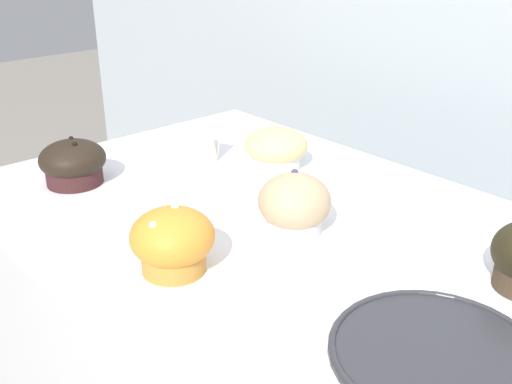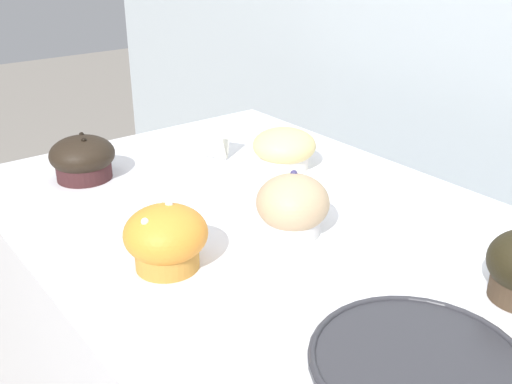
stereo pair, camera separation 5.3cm
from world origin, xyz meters
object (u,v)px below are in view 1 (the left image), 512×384
(muffin_back_left, at_px, (173,241))
(muffin_front_left, at_px, (276,148))
(muffin_back_right, at_px, (73,163))
(serving_plate, at_px, (437,353))
(muffin_front_center, at_px, (292,206))

(muffin_back_left, xyz_separation_m, muffin_front_left, (-0.17, 0.33, -0.01))
(muffin_back_left, height_order, muffin_front_left, muffin_back_left)
(muffin_back_right, bearing_deg, muffin_back_left, -5.51)
(muffin_back_left, bearing_deg, muffin_back_right, 174.49)
(muffin_front_left, bearing_deg, muffin_back_right, -119.60)
(serving_plate, bearing_deg, muffin_front_left, 154.46)
(muffin_front_center, relative_size, muffin_front_left, 0.91)
(muffin_front_center, xyz_separation_m, serving_plate, (0.28, -0.08, -0.04))
(muffin_back_left, xyz_separation_m, serving_plate, (0.31, 0.10, -0.04))
(muffin_front_center, xyz_separation_m, muffin_back_right, (-0.36, -0.14, -0.01))
(muffin_front_center, bearing_deg, serving_plate, -15.09)
(muffin_back_left, distance_m, muffin_back_right, 0.33)
(muffin_back_left, xyz_separation_m, muffin_back_right, (-0.33, 0.03, -0.00))
(muffin_back_right, bearing_deg, serving_plate, 6.16)
(muffin_back_left, height_order, muffin_back_right, muffin_back_left)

